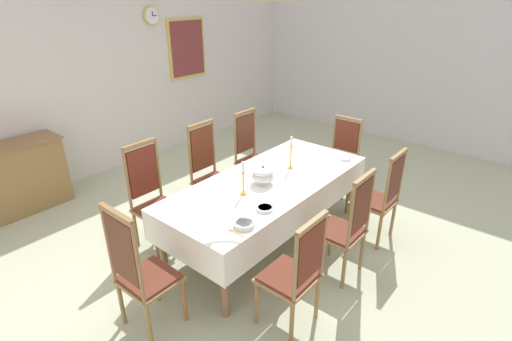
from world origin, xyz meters
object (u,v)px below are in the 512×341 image
Objects in this scene: chair_south_c at (381,196)px; soup_tureen at (263,175)px; chair_north_b at (210,171)px; chair_head_east at (341,155)px; dining_table at (268,186)px; chair_south_a at (295,272)px; candlestick_east at (291,155)px; chair_south_b at (346,225)px; chair_north_a at (153,197)px; chair_north_c at (252,153)px; framed_painting at (187,48)px; bowl_near_left at (245,224)px; spoon_secondary at (347,156)px; candlestick_west at (243,181)px; bowl_near_right at (345,158)px; sideboard at (4,182)px; chair_head_west at (140,271)px; mounted_clock at (151,16)px; spoon_primary at (233,231)px; bowl_far_left at (265,208)px.

chair_south_c is 4.48× the size of soup_tureen.
chair_head_east is (1.61, -0.93, -0.05)m from chair_north_b.
dining_table is 1.25m from chair_south_a.
chair_south_a is at bearing -128.60° from soup_tureen.
candlestick_east reaches higher than chair_south_c.
chair_south_b reaches higher than chair_south_a.
chair_north_c is at bearing 179.93° from chair_north_a.
bowl_near_left is at bearing -125.52° from framed_painting.
dining_table is 2.14× the size of chair_north_c.
spoon_secondary is (0.30, 0.59, 0.21)m from chair_south_c.
candlestick_west is 2.46× the size of bowl_near_right.
chair_south_b is 1.09× the size of chair_head_east.
framed_painting is (3.30, 0.25, 1.24)m from sideboard.
chair_head_west is (-0.81, -0.93, 0.00)m from chair_north_a.
spoon_secondary is at bearing 123.19° from chair_head_east.
chair_north_a is 2.63m from chair_head_east.
chair_north_c is (0.79, -0.00, -0.01)m from chair_north_b.
chair_north_b reaches higher than dining_table.
candlestick_west is 1.57m from spoon_secondary.
mounted_clock reaches higher than chair_north_b.
chair_south_b is 4.17× the size of mounted_clock.
dining_table is 6.44× the size of candlestick_east.
soup_tureen is 0.50m from candlestick_east.
dining_table is 0.92m from bowl_near_left.
chair_south_b is 1.26m from spoon_secondary.
chair_head_east is at bearing -90.73° from framed_painting.
dining_table is 1.02m from spoon_primary.
chair_north_c reaches higher than chair_south_c.
chair_head_west reaches higher than candlestick_west.
bowl_near_right is (-0.60, -0.36, 0.24)m from chair_head_east.
candlestick_east reaches higher than bowl_near_right.
candlestick_west is 0.67m from spoon_primary.
candlestick_west is at bearing 65.28° from chair_north_b.
chair_head_east reaches higher than bowl_near_left.
bowl_near_right is at bearing 120.71° from chair_head_east.
candlestick_east is (0.81, 0.00, 0.01)m from candlestick_west.
chair_south_a is at bearing 110.59° from chair_head_east.
mounted_clock is (-0.64, 3.10, 1.71)m from chair_head_east.
chair_south_c is 5.83× the size of bowl_near_left.
framed_painting is (1.65, 2.18, 1.11)m from chair_north_b.
chair_north_a is at bearing 0.01° from chair_north_b.
bowl_near_right is at bearing 129.55° from sideboard.
chair_head_east is 1.28m from candlestick_east.
mounted_clock is (1.09, 3.10, 1.39)m from soup_tureen.
spoon_primary is (-0.45, -0.01, -0.01)m from bowl_far_left.
bowl_near_right is (1.43, -0.36, -0.13)m from candlestick_west.
chair_head_west is 2.70m from bowl_near_right.
framed_painting is (1.27, 3.11, 0.77)m from candlestick_east.
chair_south_c is 2.86× the size of candlestick_east.
mounted_clock reaches higher than spoon_primary.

